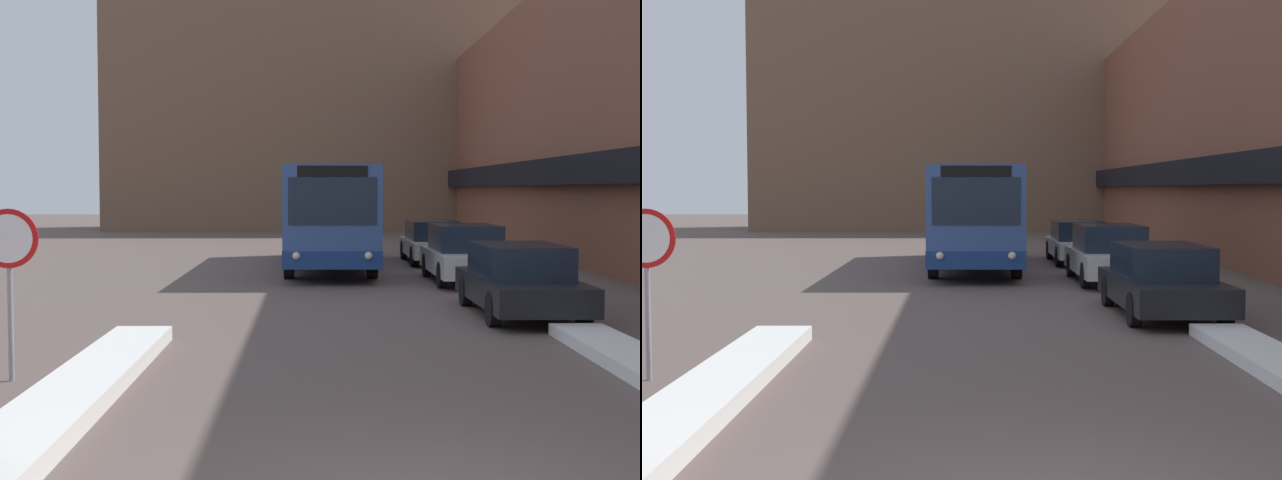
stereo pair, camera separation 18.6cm
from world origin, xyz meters
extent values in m
cube|color=brown|center=(10.00, 24.00, 4.96)|extent=(5.00, 60.00, 9.92)
cube|color=black|center=(7.25, 24.00, 3.05)|extent=(0.50, 60.00, 0.90)
cube|color=brown|center=(0.00, 48.49, 8.25)|extent=(26.00, 8.00, 16.50)
cube|color=silver|center=(-3.60, 2.67, 0.11)|extent=(0.90, 10.32, 0.23)
cube|color=#335193|center=(-0.34, 21.12, 1.76)|extent=(2.52, 10.91, 2.65)
cube|color=navy|center=(-0.34, 21.12, 0.67)|extent=(2.54, 10.93, 0.46)
cube|color=#192333|center=(-0.34, 21.12, 2.13)|extent=(2.55, 10.04, 0.73)
cube|color=#192333|center=(-0.34, 15.66, 2.16)|extent=(2.22, 0.03, 1.19)
cube|color=black|center=(-0.34, 15.66, 2.91)|extent=(1.77, 0.03, 0.28)
sphere|color=#F2EAC6|center=(-1.25, 15.65, 0.79)|extent=(0.20, 0.20, 0.20)
sphere|color=#F2EAC6|center=(0.57, 15.65, 0.79)|extent=(0.20, 0.20, 0.20)
cylinder|color=black|center=(-1.48, 17.74, 0.52)|extent=(0.28, 1.03, 1.03)
cylinder|color=black|center=(0.81, 17.74, 0.52)|extent=(0.28, 1.03, 1.03)
cylinder|color=black|center=(-1.48, 24.50, 0.52)|extent=(0.28, 1.03, 1.03)
cylinder|color=black|center=(0.81, 24.50, 0.52)|extent=(0.28, 1.03, 1.03)
cube|color=black|center=(3.20, 10.56, 0.51)|extent=(1.78, 4.61, 0.51)
cube|color=#192333|center=(3.20, 10.68, 1.07)|extent=(1.57, 2.54, 0.62)
cylinder|color=black|center=(4.01, 9.13, 0.31)|extent=(0.20, 0.63, 0.63)
cylinder|color=black|center=(2.39, 9.13, 0.31)|extent=(0.20, 0.63, 0.63)
cylinder|color=black|center=(4.01, 11.99, 0.31)|extent=(0.20, 0.63, 0.63)
cylinder|color=black|center=(2.39, 11.99, 0.31)|extent=(0.20, 0.63, 0.63)
cube|color=silver|center=(3.20, 16.75, 0.55)|extent=(1.82, 4.68, 0.57)
cube|color=#192333|center=(3.20, 16.86, 1.18)|extent=(1.60, 2.57, 0.68)
cylinder|color=black|center=(4.03, 15.30, 0.33)|extent=(0.20, 0.66, 0.66)
cylinder|color=black|center=(2.37, 15.30, 0.33)|extent=(0.20, 0.66, 0.66)
cylinder|color=black|center=(4.03, 18.19, 0.33)|extent=(0.20, 0.66, 0.66)
cylinder|color=black|center=(2.37, 18.19, 0.33)|extent=(0.20, 0.66, 0.66)
cube|color=silver|center=(3.20, 23.04, 0.52)|extent=(1.78, 4.82, 0.51)
cube|color=#192333|center=(3.20, 23.16, 1.08)|extent=(1.56, 2.65, 0.63)
cylinder|color=black|center=(4.01, 21.55, 0.33)|extent=(0.20, 0.66, 0.66)
cylinder|color=black|center=(2.39, 21.55, 0.33)|extent=(0.20, 0.66, 0.66)
cylinder|color=black|center=(4.01, 24.53, 0.33)|extent=(0.20, 0.66, 0.66)
cylinder|color=black|center=(2.39, 24.53, 0.33)|extent=(0.20, 0.66, 0.66)
cylinder|color=gray|center=(-4.72, 4.71, 1.11)|extent=(0.07, 0.07, 2.22)
cylinder|color=red|center=(-4.72, 4.69, 1.84)|extent=(0.76, 0.03, 0.76)
cylinder|color=white|center=(-4.72, 4.67, 1.84)|extent=(0.62, 0.02, 0.62)
camera|label=1|loc=(-0.87, -6.64, 2.47)|focal=50.00mm
camera|label=2|loc=(-0.69, -6.64, 2.47)|focal=50.00mm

